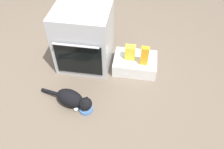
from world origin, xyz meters
The scene contains 7 objects.
ground centered at (0.00, 0.00, 0.00)m, with size 8.00×8.00×0.00m, color #6B5B4C.
oven centered at (0.01, 0.45, 0.37)m, with size 0.63×0.61×0.75m.
pantry_cabinet centered at (0.64, 0.41, 0.08)m, with size 0.52×0.38×0.16m, color white.
food_bowl centered at (0.18, -0.30, 0.03)m, with size 0.14×0.14×0.08m.
cat centered at (0.03, -0.26, 0.11)m, with size 0.63×0.27×0.20m.
snack_bag centered at (0.57, 0.41, 0.25)m, with size 0.12×0.09×0.18m, color yellow.
juice_carton centered at (0.74, 0.34, 0.28)m, with size 0.09×0.06×0.24m, color orange.
Camera 1 is at (0.66, -1.58, 1.97)m, focal length 35.38 mm.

